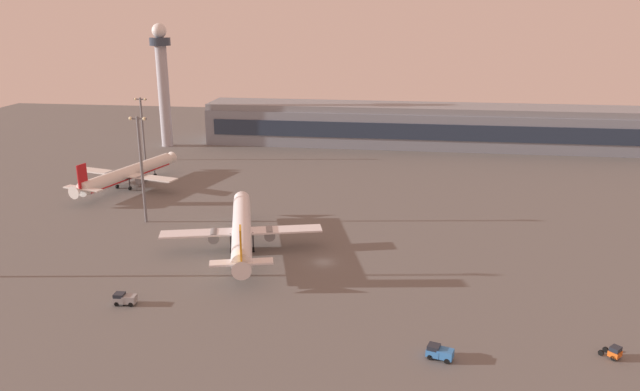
{
  "coord_description": "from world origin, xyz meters",
  "views": [
    {
      "loc": [
        15.98,
        -121.74,
        52.93
      ],
      "look_at": [
        -5.74,
        36.12,
        4.0
      ],
      "focal_mm": 34.19,
      "sensor_mm": 36.0,
      "label": 1
    }
  ],
  "objects_px": {
    "airplane_far_stand": "(242,230)",
    "maintenance_van": "(439,352)",
    "control_tower": "(163,78)",
    "airplane_taxiway_distant": "(127,174)",
    "apron_light_east": "(142,124)",
    "baggage_tractor": "(124,299)",
    "pushback_tug": "(614,352)",
    "apron_light_west": "(141,163)"
  },
  "relations": [
    {
      "from": "baggage_tractor",
      "to": "airplane_far_stand",
      "type": "bearing_deg",
      "value": -29.16
    },
    {
      "from": "airplane_taxiway_distant",
      "to": "baggage_tractor",
      "type": "xyz_separation_m",
      "value": [
        33.22,
        -74.08,
        -3.22
      ]
    },
    {
      "from": "control_tower",
      "to": "airplane_far_stand",
      "type": "bearing_deg",
      "value": -60.57
    },
    {
      "from": "apron_light_west",
      "to": "control_tower",
      "type": "bearing_deg",
      "value": 107.99
    },
    {
      "from": "apron_light_west",
      "to": "apron_light_east",
      "type": "bearing_deg",
      "value": 113.4
    },
    {
      "from": "control_tower",
      "to": "apron_light_west",
      "type": "bearing_deg",
      "value": -72.01
    },
    {
      "from": "control_tower",
      "to": "baggage_tractor",
      "type": "height_order",
      "value": "control_tower"
    },
    {
      "from": "control_tower",
      "to": "pushback_tug",
      "type": "distance_m",
      "value": 191.71
    },
    {
      "from": "pushback_tug",
      "to": "apron_light_west",
      "type": "relative_size",
      "value": 0.13
    },
    {
      "from": "airplane_taxiway_distant",
      "to": "apron_light_west",
      "type": "distance_m",
      "value": 36.59
    },
    {
      "from": "airplane_far_stand",
      "to": "maintenance_van",
      "type": "height_order",
      "value": "airplane_far_stand"
    },
    {
      "from": "maintenance_van",
      "to": "apron_light_east",
      "type": "height_order",
      "value": "apron_light_east"
    },
    {
      "from": "control_tower",
      "to": "airplane_taxiway_distant",
      "type": "distance_m",
      "value": 64.2
    },
    {
      "from": "baggage_tractor",
      "to": "pushback_tug",
      "type": "bearing_deg",
      "value": -97.65
    },
    {
      "from": "pushback_tug",
      "to": "control_tower",
      "type": "bearing_deg",
      "value": -95.0
    },
    {
      "from": "control_tower",
      "to": "airplane_taxiway_distant",
      "type": "relative_size",
      "value": 1.07
    },
    {
      "from": "baggage_tractor",
      "to": "apron_light_west",
      "type": "height_order",
      "value": "apron_light_west"
    },
    {
      "from": "airplane_far_stand",
      "to": "apron_light_east",
      "type": "bearing_deg",
      "value": 111.18
    },
    {
      "from": "apron_light_west",
      "to": "maintenance_van",
      "type": "bearing_deg",
      "value": -37.51
    },
    {
      "from": "airplane_far_stand",
      "to": "maintenance_van",
      "type": "bearing_deg",
      "value": -58.43
    },
    {
      "from": "airplane_far_stand",
      "to": "airplane_taxiway_distant",
      "type": "xyz_separation_m",
      "value": [
        -47.9,
        44.15,
        -0.18
      ]
    },
    {
      "from": "maintenance_van",
      "to": "baggage_tractor",
      "type": "relative_size",
      "value": 1.07
    },
    {
      "from": "control_tower",
      "to": "airplane_far_stand",
      "type": "xyz_separation_m",
      "value": [
        58.25,
        -103.26,
        -22.66
      ]
    },
    {
      "from": "airplane_taxiway_distant",
      "to": "apron_light_east",
      "type": "height_order",
      "value": "apron_light_east"
    },
    {
      "from": "control_tower",
      "to": "airplane_taxiway_distant",
      "type": "height_order",
      "value": "control_tower"
    },
    {
      "from": "pushback_tug",
      "to": "apron_light_west",
      "type": "height_order",
      "value": "apron_light_west"
    },
    {
      "from": "maintenance_van",
      "to": "baggage_tractor",
      "type": "bearing_deg",
      "value": 96.52
    },
    {
      "from": "baggage_tractor",
      "to": "apron_light_east",
      "type": "height_order",
      "value": "apron_light_east"
    },
    {
      "from": "airplane_far_stand",
      "to": "baggage_tractor",
      "type": "height_order",
      "value": "airplane_far_stand"
    },
    {
      "from": "control_tower",
      "to": "pushback_tug",
      "type": "xyz_separation_m",
      "value": [
        128.32,
        -140.01,
        -26.17
      ]
    },
    {
      "from": "airplane_far_stand",
      "to": "maintenance_van",
      "type": "xyz_separation_m",
      "value": [
        42.67,
        -40.75,
        -3.4
      ]
    },
    {
      "from": "maintenance_van",
      "to": "airplane_taxiway_distant",
      "type": "bearing_deg",
      "value": 64.05
    },
    {
      "from": "pushback_tug",
      "to": "apron_light_west",
      "type": "bearing_deg",
      "value": -74.81
    },
    {
      "from": "maintenance_van",
      "to": "apron_light_east",
      "type": "bearing_deg",
      "value": 57.03
    },
    {
      "from": "baggage_tractor",
      "to": "airplane_taxiway_distant",
      "type": "bearing_deg",
      "value": 21.11
    },
    {
      "from": "airplane_taxiway_distant",
      "to": "control_tower",
      "type": "bearing_deg",
      "value": 114.78
    },
    {
      "from": "airplane_taxiway_distant",
      "to": "maintenance_van",
      "type": "xyz_separation_m",
      "value": [
        90.57,
        -84.9,
        -3.22
      ]
    },
    {
      "from": "airplane_taxiway_distant",
      "to": "apron_light_east",
      "type": "xyz_separation_m",
      "value": [
        -9.56,
        35.15,
        8.78
      ]
    },
    {
      "from": "pushback_tug",
      "to": "apron_light_east",
      "type": "height_order",
      "value": "apron_light_east"
    },
    {
      "from": "control_tower",
      "to": "apron_light_east",
      "type": "xyz_separation_m",
      "value": [
        0.79,
        -23.96,
        -14.06
      ]
    },
    {
      "from": "airplane_far_stand",
      "to": "apron_light_west",
      "type": "height_order",
      "value": "apron_light_west"
    },
    {
      "from": "control_tower",
      "to": "airplane_far_stand",
      "type": "distance_m",
      "value": 120.7
    }
  ]
}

